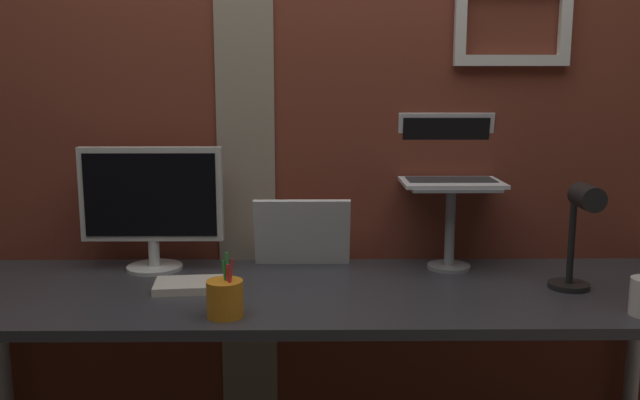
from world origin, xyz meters
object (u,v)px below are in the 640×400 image
object	(u,v)px
laptop	(448,163)
desk_lamp	(580,226)
whiteboard_panel	(302,233)
monitor	(152,200)
pen_cup	(225,298)

from	to	relation	value
laptop	desk_lamp	bearing A→B (deg)	-46.84
desk_lamp	whiteboard_panel	bearing A→B (deg)	159.13
monitor	whiteboard_panel	world-z (taller)	monitor
laptop	whiteboard_panel	bearing A→B (deg)	-176.12
monitor	pen_cup	xyz separation A→B (m)	(0.29, -0.45, -0.18)
whiteboard_panel	laptop	bearing A→B (deg)	3.88
laptop	pen_cup	xyz separation A→B (m)	(-0.68, -0.52, -0.29)
laptop	pen_cup	size ratio (longest dim) A/B	1.87
monitor	laptop	world-z (taller)	laptop
desk_lamp	pen_cup	xyz separation A→B (m)	(-0.99, -0.18, -0.15)
pen_cup	desk_lamp	bearing A→B (deg)	10.42
whiteboard_panel	desk_lamp	size ratio (longest dim) A/B	0.97
laptop	whiteboard_panel	world-z (taller)	laptop
monitor	whiteboard_panel	bearing A→B (deg)	3.99
desk_lamp	pen_cup	bearing A→B (deg)	-169.58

